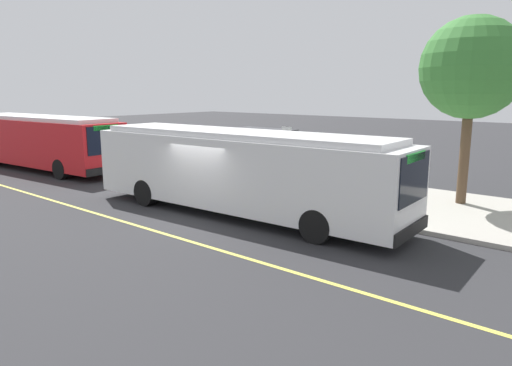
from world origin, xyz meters
TOP-DOWN VIEW (x-y plane):
  - ground_plane at (0.00, 0.00)m, footprint 120.00×120.00m
  - sidewalk_curb at (0.00, 6.00)m, footprint 44.00×6.40m
  - lane_stripe_center at (0.00, -2.20)m, footprint 36.00×0.14m
  - transit_bus_main at (0.72, 1.01)m, footprint 12.40×3.13m
  - transit_bus_second at (-14.23, 1.24)m, footprint 11.85×3.45m
  - bus_shelter at (-2.01, 5.50)m, footprint 2.90×1.60m
  - waiting_bench at (-1.77, 5.47)m, footprint 1.60×0.48m
  - route_sign_post at (0.70, 3.79)m, footprint 0.44×0.08m
  - pedestrian_commuter at (-1.24, 4.87)m, footprint 0.24×0.40m
  - street_tree_near_shelter at (6.34, 7.21)m, footprint 3.65×3.65m

SIDE VIEW (x-z plane):
  - ground_plane at x=0.00m, z-range 0.00..0.00m
  - lane_stripe_center at x=0.00m, z-range 0.00..0.01m
  - sidewalk_curb at x=0.00m, z-range 0.00..0.15m
  - waiting_bench at x=-1.77m, z-range 0.16..1.11m
  - pedestrian_commuter at x=-1.24m, z-range 0.27..1.96m
  - transit_bus_second at x=-14.23m, z-range 0.14..3.09m
  - transit_bus_main at x=0.72m, z-range 0.14..3.09m
  - bus_shelter at x=-2.01m, z-range 0.68..3.16m
  - route_sign_post at x=0.70m, z-range 0.56..3.36m
  - street_tree_near_shelter at x=6.34m, z-range 1.69..8.47m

